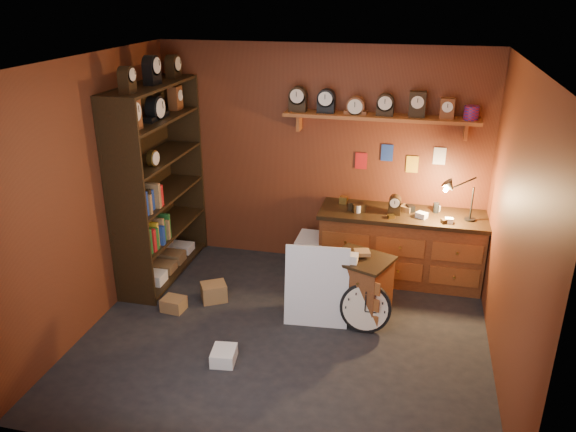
{
  "coord_description": "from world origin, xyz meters",
  "views": [
    {
      "loc": [
        1.13,
        -4.71,
        3.28
      ],
      "look_at": [
        -0.06,
        0.35,
        1.16
      ],
      "focal_mm": 35.0,
      "sensor_mm": 36.0,
      "label": 1
    }
  ],
  "objects_px": {
    "workbench": "(401,242)",
    "low_cabinet": "(360,284)",
    "shelving_unit": "(156,175)",
    "big_round_clock": "(365,308)"
  },
  "relations": [
    {
      "from": "big_round_clock",
      "to": "low_cabinet",
      "type": "bearing_deg",
      "value": 109.66
    },
    {
      "from": "shelving_unit",
      "to": "big_round_clock",
      "type": "bearing_deg",
      "value": -15.52
    },
    {
      "from": "shelving_unit",
      "to": "workbench",
      "type": "xyz_separation_m",
      "value": [
        2.84,
        0.49,
        -0.78
      ]
    },
    {
      "from": "shelving_unit",
      "to": "big_round_clock",
      "type": "xyz_separation_m",
      "value": [
        2.56,
        -0.71,
        -1.0
      ]
    },
    {
      "from": "low_cabinet",
      "to": "big_round_clock",
      "type": "bearing_deg",
      "value": -48.36
    },
    {
      "from": "shelving_unit",
      "to": "low_cabinet",
      "type": "distance_m",
      "value": 2.66
    },
    {
      "from": "low_cabinet",
      "to": "big_round_clock",
      "type": "height_order",
      "value": "low_cabinet"
    },
    {
      "from": "workbench",
      "to": "big_round_clock",
      "type": "bearing_deg",
      "value": -103.21
    },
    {
      "from": "workbench",
      "to": "low_cabinet",
      "type": "xyz_separation_m",
      "value": [
        -0.38,
        -0.94,
        -0.1
      ]
    },
    {
      "from": "shelving_unit",
      "to": "workbench",
      "type": "height_order",
      "value": "shelving_unit"
    }
  ]
}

